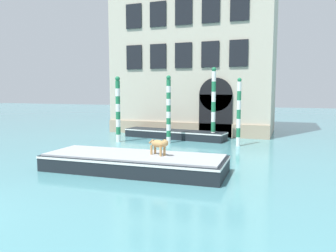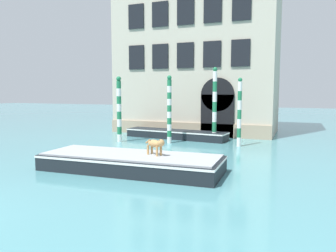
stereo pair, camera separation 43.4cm
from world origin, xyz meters
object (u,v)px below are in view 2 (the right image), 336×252
at_px(boat_foreground, 131,162).
at_px(dog_on_deck, 156,144).
at_px(mooring_pole_2, 119,109).
at_px(mooring_pole_1, 239,112).
at_px(mooring_pole_3, 215,105).
at_px(mooring_pole_0, 169,109).
at_px(boat_moored_near_palazzo, 176,134).

height_order(boat_foreground, dog_on_deck, dog_on_deck).
bearing_deg(dog_on_deck, mooring_pole_2, 153.80).
bearing_deg(mooring_pole_2, dog_on_deck, -50.12).
bearing_deg(mooring_pole_1, dog_on_deck, -105.13).
height_order(mooring_pole_2, mooring_pole_3, mooring_pole_3).
xyz_separation_m(boat_foreground, mooring_pole_1, (2.90, 7.17, 1.56)).
distance_m(mooring_pole_1, mooring_pole_2, 7.06).
bearing_deg(dog_on_deck, mooring_pole_0, 131.29).
xyz_separation_m(mooring_pole_0, mooring_pole_1, (4.02, 0.29, -0.09)).
height_order(boat_foreground, mooring_pole_0, mooring_pole_0).
bearing_deg(boat_moored_near_palazzo, dog_on_deck, -67.74).
relative_size(mooring_pole_0, mooring_pole_3, 0.89).
bearing_deg(mooring_pole_0, dog_on_deck, -72.63).
distance_m(dog_on_deck, mooring_pole_2, 8.00).
distance_m(dog_on_deck, mooring_pole_1, 7.34).
bearing_deg(mooring_pole_3, mooring_pole_0, -148.40).
bearing_deg(mooring_pole_3, mooring_pole_1, -34.63).
height_order(dog_on_deck, mooring_pole_1, mooring_pole_1).
distance_m(mooring_pole_0, mooring_pole_1, 4.03).
distance_m(boat_moored_near_palazzo, mooring_pole_0, 2.57).
bearing_deg(boat_foreground, mooring_pole_1, 65.80).
relative_size(boat_foreground, mooring_pole_0, 1.79).
relative_size(boat_moored_near_palazzo, mooring_pole_3, 1.54).
height_order(boat_foreground, mooring_pole_3, mooring_pole_3).
xyz_separation_m(mooring_pole_0, mooring_pole_2, (-2.98, -0.66, -0.02)).
bearing_deg(boat_foreground, dog_on_deck, 4.89).
xyz_separation_m(boat_moored_near_palazzo, mooring_pole_2, (-2.68, -2.55, 1.70)).
bearing_deg(boat_foreground, mooring_pole_0, 97.07).
xyz_separation_m(boat_foreground, mooring_pole_0, (-1.12, 6.88, 1.65)).
distance_m(boat_foreground, mooring_pole_3, 8.62).
height_order(boat_foreground, mooring_pole_2, mooring_pole_2).
bearing_deg(boat_foreground, mooring_pole_3, 79.45).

